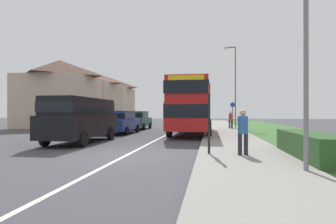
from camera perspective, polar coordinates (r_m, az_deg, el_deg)
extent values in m
plane|color=#424247|center=(9.90, -9.12, -9.25)|extent=(120.00, 120.00, 0.00)
cube|color=silver|center=(17.62, -0.96, -5.21)|extent=(0.14, 60.00, 0.01)
cube|color=gray|center=(15.40, 13.35, -5.74)|extent=(3.20, 68.00, 0.12)
cube|color=#3D6B33|center=(16.30, 28.67, -5.49)|extent=(6.00, 68.00, 0.08)
cube|color=#2D5128|center=(9.97, 28.22, -6.56)|extent=(1.10, 4.34, 0.90)
cube|color=red|center=(19.42, 5.11, -0.83)|extent=(2.50, 9.56, 1.65)
cube|color=red|center=(19.46, 5.11, 3.88)|extent=(2.45, 9.37, 1.55)
cube|color=black|center=(19.41, 5.11, 0.14)|extent=(2.52, 9.61, 0.76)
cube|color=black|center=(19.47, 5.11, 4.11)|extent=(2.52, 9.61, 0.72)
cube|color=gold|center=(14.81, 3.86, 7.06)|extent=(2.00, 0.08, 0.44)
cylinder|color=black|center=(22.51, 2.45, -2.83)|extent=(0.30, 1.00, 1.00)
cylinder|color=black|center=(22.36, 8.83, -2.85)|extent=(0.30, 1.00, 1.00)
cylinder|color=black|center=(16.97, 0.28, -3.73)|extent=(0.30, 1.00, 1.00)
cylinder|color=black|center=(16.77, 8.77, -3.77)|extent=(0.30, 1.00, 1.00)
cube|color=black|center=(14.62, -18.04, -2.75)|extent=(1.95, 5.40, 1.07)
cube|color=black|center=(14.61, -18.04, 1.07)|extent=(1.72, 4.97, 0.88)
cube|color=black|center=(14.61, -18.04, 0.90)|extent=(1.75, 5.02, 0.49)
cylinder|color=black|center=(16.57, -18.35, -4.29)|extent=(0.20, 0.72, 0.72)
cylinder|color=black|center=(15.79, -12.17, -4.51)|extent=(0.20, 0.72, 0.72)
cylinder|color=black|center=(13.70, -24.83, -5.18)|extent=(0.20, 0.72, 0.72)
cylinder|color=black|center=(12.74, -17.64, -5.57)|extent=(0.20, 0.72, 0.72)
cube|color=navy|center=(20.24, -10.03, -2.62)|extent=(1.79, 4.56, 0.77)
cube|color=navy|center=(20.01, -10.24, -0.65)|extent=(1.58, 2.51, 0.63)
cube|color=black|center=(20.01, -10.24, -0.74)|extent=(1.61, 2.53, 0.35)
cylinder|color=black|center=(21.89, -11.00, -3.43)|extent=(0.20, 0.60, 0.60)
cylinder|color=black|center=(21.35, -6.56, -3.52)|extent=(0.20, 0.60, 0.60)
cylinder|color=black|center=(19.26, -13.88, -3.89)|extent=(0.20, 0.60, 0.60)
cylinder|color=black|center=(18.65, -8.90, -4.01)|extent=(0.20, 0.60, 0.60)
cube|color=#19472D|center=(25.37, -6.51, -2.11)|extent=(1.84, 4.15, 0.76)
cube|color=#19472D|center=(25.15, -6.63, -0.55)|extent=(1.62, 2.28, 0.62)
cube|color=black|center=(25.15, -6.63, -0.62)|extent=(1.66, 2.31, 0.35)
cylinder|color=black|center=(26.87, -7.63, -2.81)|extent=(0.20, 0.60, 0.60)
cylinder|color=black|center=(26.41, -3.87, -2.86)|extent=(0.20, 0.60, 0.60)
cylinder|color=black|center=(24.42, -9.36, -3.09)|extent=(0.20, 0.60, 0.60)
cylinder|color=black|center=(23.91, -5.25, -3.15)|extent=(0.20, 0.60, 0.60)
cylinder|color=#23232D|center=(9.52, 15.13, -7.03)|extent=(0.14, 0.14, 0.85)
cylinder|color=#23232D|center=(9.55, 16.33, -7.01)|extent=(0.14, 0.14, 0.85)
cylinder|color=#2D599E|center=(9.48, 15.73, -2.66)|extent=(0.34, 0.34, 0.60)
sphere|color=tan|center=(9.47, 15.73, -0.18)|extent=(0.22, 0.22, 0.22)
cylinder|color=#23232D|center=(25.14, 13.03, -2.71)|extent=(0.14, 0.14, 0.85)
cylinder|color=#23232D|center=(25.15, 13.48, -2.71)|extent=(0.14, 0.14, 0.85)
cylinder|color=#BF3333|center=(25.12, 13.25, -1.06)|extent=(0.34, 0.34, 0.60)
sphere|color=tan|center=(25.12, 13.25, -0.13)|extent=(0.22, 0.22, 0.22)
cylinder|color=black|center=(9.49, 8.77, -1.76)|extent=(0.09, 0.09, 2.60)
cube|color=red|center=(9.52, 8.76, 4.88)|extent=(0.04, 0.44, 0.32)
cube|color=black|center=(9.50, 8.77, -0.25)|extent=(0.06, 0.52, 0.68)
cylinder|color=slate|center=(25.61, 13.64, -1.27)|extent=(0.08, 0.08, 2.10)
cylinder|color=blue|center=(25.61, 13.64, 1.53)|extent=(0.44, 0.03, 0.44)
cylinder|color=slate|center=(7.85, 27.43, 16.01)|extent=(0.12, 0.12, 7.50)
cylinder|color=slate|center=(25.59, 14.22, 5.00)|extent=(0.12, 0.12, 7.69)
cube|color=slate|center=(26.17, 13.21, 13.31)|extent=(0.90, 0.10, 0.10)
cube|color=silver|center=(26.12, 12.20, 13.18)|extent=(0.36, 0.20, 0.14)
cube|color=#C1A88E|center=(30.10, -22.20, 1.97)|extent=(6.80, 6.49, 5.31)
pyramid|color=#4C3328|center=(30.43, -22.19, 8.62)|extent=(6.80, 6.49, 1.75)
cube|color=tan|center=(35.92, -16.71, 1.63)|extent=(6.80, 6.49, 5.31)
pyramid|color=brown|center=(36.20, -16.71, 7.22)|extent=(6.80, 6.49, 1.75)
cube|color=#C1A88E|center=(41.98, -12.78, 1.38)|extent=(6.80, 6.49, 5.31)
pyramid|color=#4C3328|center=(42.22, -12.78, 6.17)|extent=(6.80, 6.49, 1.75)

